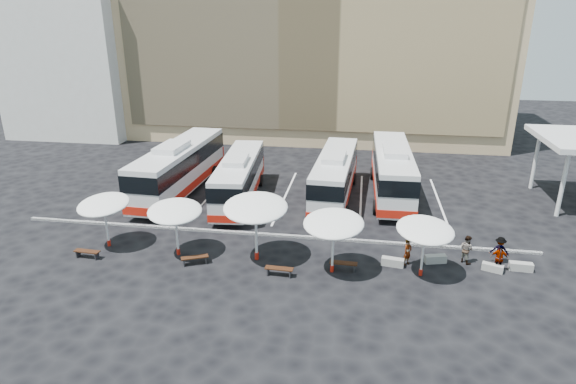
# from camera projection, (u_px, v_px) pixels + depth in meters

# --- Properties ---
(ground) EXTENTS (120.00, 120.00, 0.00)m
(ground) POSITION_uv_depth(u_px,v_px,m) (266.00, 239.00, 31.13)
(ground) COLOR black
(ground) RESTS_ON ground
(sandstone_building) EXTENTS (42.00, 18.25, 29.60)m
(sandstone_building) POSITION_uv_depth(u_px,v_px,m) (318.00, 24.00, 56.30)
(sandstone_building) COLOR tan
(sandstone_building) RESTS_ON ground
(apartment_block) EXTENTS (14.00, 14.00, 18.00)m
(apartment_block) POSITION_uv_depth(u_px,v_px,m) (83.00, 56.00, 58.05)
(apartment_block) COLOR silver
(apartment_block) RESTS_ON ground
(curb_divider) EXTENTS (34.00, 0.25, 0.15)m
(curb_divider) POSITION_uv_depth(u_px,v_px,m) (267.00, 234.00, 31.57)
(curb_divider) COLOR black
(curb_divider) RESTS_ON ground
(bay_lines) EXTENTS (24.15, 12.00, 0.01)m
(bay_lines) POSITION_uv_depth(u_px,v_px,m) (285.00, 196.00, 38.55)
(bay_lines) COLOR white
(bay_lines) RESTS_ON ground
(bus_0) EXTENTS (3.58, 13.64, 4.29)m
(bus_0) POSITION_uv_depth(u_px,v_px,m) (180.00, 166.00, 38.67)
(bus_0) COLOR silver
(bus_0) RESTS_ON ground
(bus_1) EXTENTS (3.48, 11.85, 3.71)m
(bus_1) POSITION_uv_depth(u_px,v_px,m) (239.00, 177.00, 37.10)
(bus_1) COLOR silver
(bus_1) RESTS_ON ground
(bus_2) EXTENTS (3.24, 12.19, 3.83)m
(bus_2) POSITION_uv_depth(u_px,v_px,m) (335.00, 174.00, 37.42)
(bus_2) COLOR silver
(bus_2) RESTS_ON ground
(bus_3) EXTENTS (3.22, 13.01, 4.11)m
(bus_3) POSITION_uv_depth(u_px,v_px,m) (392.00, 170.00, 38.13)
(bus_3) COLOR silver
(bus_3) RESTS_ON ground
(sunshade_0) EXTENTS (3.56, 3.59, 3.27)m
(sunshade_0) POSITION_uv_depth(u_px,v_px,m) (104.00, 205.00, 29.26)
(sunshade_0) COLOR silver
(sunshade_0) RESTS_ON ground
(sunshade_1) EXTENTS (4.12, 4.14, 3.32)m
(sunshade_1) POSITION_uv_depth(u_px,v_px,m) (175.00, 211.00, 28.14)
(sunshade_1) COLOR silver
(sunshade_1) RESTS_ON ground
(sunshade_2) EXTENTS (4.11, 4.16, 3.89)m
(sunshade_2) POSITION_uv_depth(u_px,v_px,m) (256.00, 208.00, 27.41)
(sunshade_2) COLOR silver
(sunshade_2) RESTS_ON ground
(sunshade_3) EXTENTS (3.80, 3.83, 3.49)m
(sunshade_3) POSITION_uv_depth(u_px,v_px,m) (334.00, 224.00, 26.14)
(sunshade_3) COLOR silver
(sunshade_3) RESTS_ON ground
(sunshade_4) EXTENTS (3.92, 3.95, 3.25)m
(sunshade_4) POSITION_uv_depth(u_px,v_px,m) (425.00, 230.00, 25.84)
(sunshade_4) COLOR silver
(sunshade_4) RESTS_ON ground
(wood_bench_0) EXTENTS (1.58, 0.50, 0.48)m
(wood_bench_0) POSITION_uv_depth(u_px,v_px,m) (87.00, 252.00, 28.57)
(wood_bench_0) COLOR black
(wood_bench_0) RESTS_ON ground
(wood_bench_1) EXTENTS (1.60, 1.02, 0.48)m
(wood_bench_1) POSITION_uv_depth(u_px,v_px,m) (195.00, 258.00, 27.85)
(wood_bench_1) COLOR black
(wood_bench_1) RESTS_ON ground
(wood_bench_2) EXTENTS (1.59, 0.48, 0.48)m
(wood_bench_2) POSITION_uv_depth(u_px,v_px,m) (279.00, 270.00, 26.62)
(wood_bench_2) COLOR black
(wood_bench_2) RESTS_ON ground
(wood_bench_3) EXTENTS (1.58, 0.47, 0.48)m
(wood_bench_3) POSITION_uv_depth(u_px,v_px,m) (343.00, 264.00, 27.21)
(wood_bench_3) COLOR black
(wood_bench_3) RESTS_ON ground
(conc_bench_0) EXTENTS (1.32, 0.62, 0.48)m
(conc_bench_0) POSITION_uv_depth(u_px,v_px,m) (393.00, 262.00, 27.72)
(conc_bench_0) COLOR gray
(conc_bench_0) RESTS_ON ground
(conc_bench_1) EXTENTS (1.32, 0.73, 0.47)m
(conc_bench_1) POSITION_uv_depth(u_px,v_px,m) (435.00, 259.00, 28.07)
(conc_bench_1) COLOR gray
(conc_bench_1) RESTS_ON ground
(conc_bench_2) EXTENTS (1.20, 0.76, 0.43)m
(conc_bench_2) POSITION_uv_depth(u_px,v_px,m) (493.00, 268.00, 27.14)
(conc_bench_2) COLOR gray
(conc_bench_2) RESTS_ON ground
(conc_bench_3) EXTENTS (1.29, 0.49, 0.48)m
(conc_bench_3) POSITION_uv_depth(u_px,v_px,m) (521.00, 267.00, 27.22)
(conc_bench_3) COLOR gray
(conc_bench_3) RESTS_ON ground
(passenger_0) EXTENTS (0.67, 0.67, 1.57)m
(passenger_0) POSITION_uv_depth(u_px,v_px,m) (408.00, 252.00, 27.69)
(passenger_0) COLOR black
(passenger_0) RESTS_ON ground
(passenger_1) EXTENTS (1.03, 1.05, 1.71)m
(passenger_1) POSITION_uv_depth(u_px,v_px,m) (467.00, 249.00, 27.89)
(passenger_1) COLOR black
(passenger_1) RESTS_ON ground
(passenger_2) EXTENTS (1.01, 0.55, 1.64)m
(passenger_2) POSITION_uv_depth(u_px,v_px,m) (499.00, 258.00, 26.92)
(passenger_2) COLOR black
(passenger_2) RESTS_ON ground
(passenger_3) EXTENTS (1.17, 0.80, 1.66)m
(passenger_3) POSITION_uv_depth(u_px,v_px,m) (500.00, 250.00, 27.80)
(passenger_3) COLOR black
(passenger_3) RESTS_ON ground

